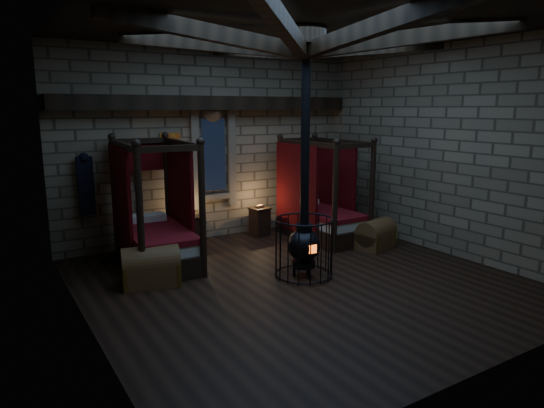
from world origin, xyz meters
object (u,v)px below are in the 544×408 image
trunk_right (376,235)px  bed_right (321,214)px  trunk_left (151,267)px  bed_left (156,234)px  stove (304,242)px

trunk_right → bed_right: bearing=95.4°
bed_right → trunk_left: bearing=-168.5°
bed_left → trunk_right: 4.58m
bed_left → stove: bearing=-42.6°
trunk_right → trunk_left: bearing=159.8°
bed_right → stove: 2.68m
bed_left → trunk_left: bed_left is taller
bed_right → stove: size_ratio=0.55×
bed_left → bed_right: size_ratio=1.05×
bed_left → bed_right: bearing=1.7°
bed_left → bed_right: (3.84, -0.14, -0.03)m
bed_left → stove: stove is taller
trunk_left → stove: (2.44, -1.01, 0.33)m
bed_left → trunk_left: size_ratio=2.26×
bed_left → trunk_right: bearing=-14.5°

